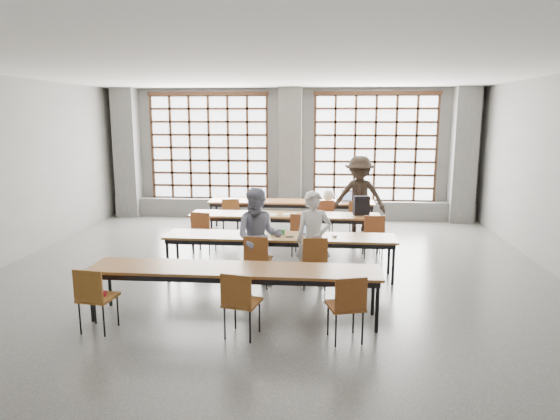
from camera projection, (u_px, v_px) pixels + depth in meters
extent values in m
plane|color=#4D4D4A|center=(268.00, 280.00, 8.54)|extent=(11.00, 11.00, 0.00)
plane|color=silver|center=(267.00, 69.00, 7.88)|extent=(11.00, 11.00, 0.00)
plane|color=#5F5F5D|center=(291.00, 153.00, 13.59)|extent=(10.00, 0.00, 10.00)
plane|color=#5F5F5D|center=(156.00, 301.00, 2.83)|extent=(10.00, 0.00, 10.00)
cube|color=#51514F|center=(127.00, 153.00, 13.72)|extent=(0.60, 0.55, 3.50)
cube|color=#51514F|center=(290.00, 154.00, 13.32)|extent=(0.60, 0.55, 3.50)
cube|color=#51514F|center=(463.00, 156.00, 12.91)|extent=(0.60, 0.55, 3.50)
cube|color=white|center=(210.00, 148.00, 13.74)|extent=(3.20, 0.02, 2.80)
cube|color=black|center=(209.00, 148.00, 13.67)|extent=(3.20, 0.05, 2.80)
cube|color=black|center=(210.00, 200.00, 13.94)|extent=(3.32, 0.07, 0.10)
cube|color=black|center=(208.00, 94.00, 13.39)|extent=(3.32, 0.07, 0.10)
cube|color=white|center=(375.00, 149.00, 13.34)|extent=(3.20, 0.02, 2.80)
cube|color=black|center=(375.00, 149.00, 13.26)|extent=(3.20, 0.05, 2.80)
cube|color=black|center=(373.00, 202.00, 13.53)|extent=(3.32, 0.07, 0.10)
cube|color=black|center=(377.00, 93.00, 12.99)|extent=(3.32, 0.07, 0.10)
cube|color=#51514F|center=(290.00, 209.00, 13.68)|extent=(9.80, 0.35, 0.50)
cube|color=brown|center=(291.00, 202.00, 12.12)|extent=(4.00, 0.70, 0.04)
cube|color=black|center=(291.00, 204.00, 12.13)|extent=(3.90, 0.64, 0.08)
cylinder|color=black|center=(211.00, 217.00, 12.07)|extent=(0.05, 0.05, 0.69)
cylinder|color=black|center=(216.00, 213.00, 12.64)|extent=(0.05, 0.05, 0.69)
cylinder|color=black|center=(372.00, 220.00, 11.73)|extent=(0.05, 0.05, 0.69)
cylinder|color=black|center=(370.00, 216.00, 12.29)|extent=(0.05, 0.05, 0.69)
cube|color=brown|center=(285.00, 215.00, 10.52)|extent=(4.00, 0.70, 0.04)
cube|color=black|center=(285.00, 218.00, 10.53)|extent=(3.90, 0.64, 0.08)
cylinder|color=black|center=(193.00, 233.00, 10.48)|extent=(0.05, 0.05, 0.69)
cylinder|color=black|center=(200.00, 227.00, 11.04)|extent=(0.05, 0.05, 0.69)
cylinder|color=black|center=(378.00, 237.00, 10.13)|extent=(0.05, 0.05, 0.69)
cylinder|color=black|center=(375.00, 231.00, 10.70)|extent=(0.05, 0.05, 0.69)
cube|color=brown|center=(280.00, 237.00, 8.66)|extent=(4.00, 0.70, 0.04)
cube|color=black|center=(280.00, 240.00, 8.67)|extent=(3.90, 0.64, 0.08)
cylinder|color=black|center=(168.00, 259.00, 8.61)|extent=(0.05, 0.05, 0.69)
cylinder|color=black|center=(177.00, 250.00, 9.18)|extent=(0.05, 0.05, 0.69)
cylinder|color=black|center=(393.00, 265.00, 8.27)|extent=(0.05, 0.05, 0.69)
cylinder|color=black|center=(389.00, 255.00, 8.84)|extent=(0.05, 0.05, 0.69)
cube|color=brown|center=(234.00, 269.00, 6.83)|extent=(4.00, 0.70, 0.04)
cube|color=black|center=(234.00, 273.00, 6.84)|extent=(3.90, 0.64, 0.08)
cylinder|color=black|center=(92.00, 297.00, 6.78)|extent=(0.05, 0.05, 0.69)
cylinder|color=black|center=(110.00, 283.00, 7.35)|extent=(0.05, 0.05, 0.69)
cylinder|color=black|center=(377.00, 307.00, 6.44)|extent=(0.05, 0.05, 0.69)
cylinder|color=black|center=(373.00, 292.00, 7.01)|extent=(0.05, 0.05, 0.69)
cube|color=brown|center=(230.00, 216.00, 11.75)|extent=(0.51, 0.51, 0.04)
cube|color=brown|center=(231.00, 208.00, 11.51)|extent=(0.40, 0.12, 0.40)
cylinder|color=black|center=(231.00, 225.00, 11.79)|extent=(0.02, 0.02, 0.45)
cube|color=maroon|center=(324.00, 217.00, 11.55)|extent=(0.48, 0.48, 0.04)
cube|color=maroon|center=(325.00, 209.00, 11.32)|extent=(0.40, 0.09, 0.40)
cylinder|color=black|center=(324.00, 227.00, 11.60)|extent=(0.02, 0.02, 0.45)
cube|color=brown|center=(359.00, 218.00, 11.48)|extent=(0.50, 0.50, 0.04)
cube|color=brown|center=(358.00, 210.00, 11.25)|extent=(0.40, 0.11, 0.40)
cylinder|color=black|center=(358.00, 228.00, 11.52)|extent=(0.02, 0.02, 0.45)
cube|color=brown|center=(204.00, 231.00, 10.17)|extent=(0.48, 0.48, 0.04)
cube|color=brown|center=(200.00, 222.00, 9.94)|extent=(0.40, 0.09, 0.40)
cylinder|color=black|center=(205.00, 242.00, 10.22)|extent=(0.02, 0.02, 0.45)
cube|color=brown|center=(302.00, 233.00, 9.99)|extent=(0.49, 0.49, 0.04)
cube|color=brown|center=(300.00, 224.00, 9.76)|extent=(0.40, 0.10, 0.40)
cylinder|color=black|center=(302.00, 244.00, 10.04)|extent=(0.02, 0.02, 0.45)
cube|color=brown|center=(373.00, 235.00, 9.87)|extent=(0.43, 0.43, 0.04)
cube|color=brown|center=(375.00, 226.00, 9.63)|extent=(0.40, 0.04, 0.40)
cylinder|color=black|center=(372.00, 246.00, 9.91)|extent=(0.02, 0.02, 0.45)
cube|color=brown|center=(258.00, 259.00, 8.19)|extent=(0.45, 0.45, 0.04)
cube|color=brown|center=(256.00, 249.00, 7.96)|extent=(0.40, 0.06, 0.40)
cylinder|color=black|center=(259.00, 273.00, 8.24)|extent=(0.02, 0.02, 0.45)
cube|color=brown|center=(313.00, 261.00, 8.11)|extent=(0.49, 0.49, 0.04)
cube|color=brown|center=(315.00, 251.00, 7.87)|extent=(0.40, 0.10, 0.40)
cylinder|color=black|center=(313.00, 274.00, 8.16)|extent=(0.02, 0.02, 0.45)
cube|color=brown|center=(98.00, 297.00, 6.49)|extent=(0.47, 0.47, 0.04)
cube|color=brown|center=(88.00, 286.00, 6.25)|extent=(0.40, 0.08, 0.40)
cylinder|color=black|center=(99.00, 314.00, 6.53)|extent=(0.02, 0.02, 0.45)
cube|color=brown|center=(242.00, 302.00, 6.32)|extent=(0.50, 0.50, 0.04)
cube|color=brown|center=(236.00, 290.00, 6.09)|extent=(0.40, 0.12, 0.40)
cylinder|color=black|center=(242.00, 319.00, 6.36)|extent=(0.02, 0.02, 0.45)
cube|color=brown|center=(345.00, 306.00, 6.20)|extent=(0.52, 0.52, 0.04)
cube|color=brown|center=(351.00, 294.00, 5.97)|extent=(0.39, 0.14, 0.40)
cylinder|color=black|center=(345.00, 323.00, 6.24)|extent=(0.02, 0.02, 0.45)
imported|color=silver|center=(314.00, 240.00, 8.10)|extent=(0.62, 0.44, 1.59)
imported|color=#181D4A|center=(259.00, 237.00, 8.17)|extent=(0.82, 0.65, 1.63)
imported|color=black|center=(359.00, 197.00, 11.44)|extent=(1.33, 0.94, 1.88)
cube|color=#B8B8BD|center=(311.00, 235.00, 8.65)|extent=(0.38, 0.29, 0.02)
cube|color=black|center=(311.00, 234.00, 8.64)|extent=(0.31, 0.21, 0.00)
cube|color=#B8B8BD|center=(311.00, 226.00, 8.76)|extent=(0.36, 0.10, 0.26)
cube|color=#859FE6|center=(311.00, 228.00, 8.76)|extent=(0.31, 0.08, 0.21)
cube|color=#AFAFB4|center=(347.00, 201.00, 12.04)|extent=(0.41, 0.34, 0.02)
cube|color=black|center=(347.00, 201.00, 12.03)|extent=(0.34, 0.25, 0.00)
cube|color=#AFAFB4|center=(348.00, 195.00, 12.14)|extent=(0.37, 0.16, 0.26)
cube|color=#91AEFB|center=(348.00, 196.00, 12.14)|extent=(0.31, 0.13, 0.21)
ellipsoid|color=silver|center=(335.00, 236.00, 8.54)|extent=(0.11, 0.08, 0.04)
cube|color=#2A803D|center=(277.00, 232.00, 8.73)|extent=(0.26, 0.15, 0.09)
cube|color=black|center=(290.00, 237.00, 8.54)|extent=(0.14, 0.08, 0.01)
cube|color=white|center=(257.00, 213.00, 10.62)|extent=(0.33, 0.25, 0.00)
cube|color=silver|center=(270.00, 214.00, 10.49)|extent=(0.32, 0.25, 0.00)
cube|color=silver|center=(289.00, 214.00, 10.51)|extent=(0.33, 0.27, 0.00)
cube|color=black|center=(361.00, 206.00, 10.38)|extent=(0.35, 0.25, 0.40)
ellipsoid|color=silver|center=(328.00, 195.00, 12.05)|extent=(0.31, 0.27, 0.29)
cube|color=#A31420|center=(98.00, 294.00, 6.48)|extent=(0.21, 0.10, 0.06)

